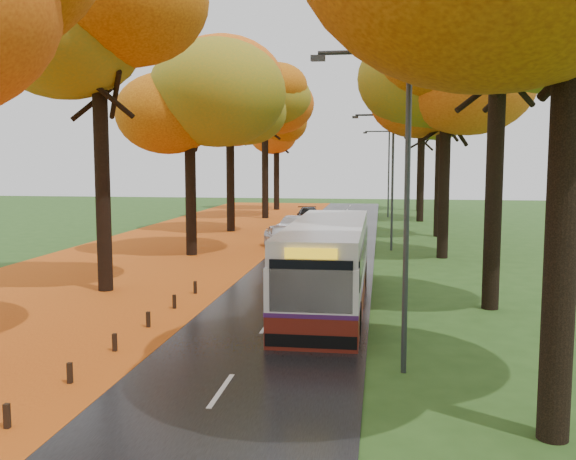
% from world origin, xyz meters
% --- Properties ---
extents(road, '(6.50, 90.00, 0.04)m').
position_xyz_m(road, '(0.00, 25.00, 0.02)').
color(road, black).
rests_on(road, ground).
extents(centre_line, '(0.12, 90.00, 0.01)m').
position_xyz_m(centre_line, '(0.00, 25.00, 0.04)').
color(centre_line, silver).
rests_on(centre_line, road).
extents(leaf_verge, '(12.00, 90.00, 0.02)m').
position_xyz_m(leaf_verge, '(-9.00, 25.00, 0.01)').
color(leaf_verge, '#9C390E').
rests_on(leaf_verge, ground).
extents(leaf_drift, '(0.90, 90.00, 0.01)m').
position_xyz_m(leaf_drift, '(-3.05, 25.00, 0.04)').
color(leaf_drift, '#D05F15').
rests_on(leaf_drift, road).
extents(trees_left, '(9.20, 74.00, 13.88)m').
position_xyz_m(trees_left, '(-7.18, 27.06, 9.53)').
color(trees_left, black).
rests_on(trees_left, ground).
extents(trees_right, '(9.30, 74.20, 13.96)m').
position_xyz_m(trees_right, '(7.19, 26.91, 9.69)').
color(trees_right, black).
rests_on(trees_right, ground).
extents(bollard_row, '(0.11, 23.51, 0.52)m').
position_xyz_m(bollard_row, '(-3.70, 4.70, 0.26)').
color(bollard_row, black).
rests_on(bollard_row, ground).
extents(streetlamp_near, '(2.45, 0.18, 8.00)m').
position_xyz_m(streetlamp_near, '(3.95, 8.00, 4.71)').
color(streetlamp_near, '#333538').
rests_on(streetlamp_near, ground).
extents(streetlamp_mid, '(2.45, 0.18, 8.00)m').
position_xyz_m(streetlamp_mid, '(3.95, 30.00, 4.71)').
color(streetlamp_mid, '#333538').
rests_on(streetlamp_mid, ground).
extents(streetlamp_far, '(2.45, 0.18, 8.00)m').
position_xyz_m(streetlamp_far, '(3.95, 52.00, 4.71)').
color(streetlamp_far, '#333538').
rests_on(streetlamp_far, ground).
extents(bus, '(2.70, 11.55, 3.04)m').
position_xyz_m(bus, '(1.69, 14.98, 1.63)').
color(bus, '#5D180E').
rests_on(bus, road).
extents(car_white, '(2.93, 4.46, 1.41)m').
position_xyz_m(car_white, '(-2.35, 29.73, 0.75)').
color(car_white, silver).
rests_on(car_white, road).
extents(car_silver, '(2.45, 4.42, 1.38)m').
position_xyz_m(car_silver, '(-2.35, 35.91, 0.73)').
color(car_silver, '#A9ABB1').
rests_on(car_silver, road).
extents(car_dark, '(2.72, 4.83, 1.32)m').
position_xyz_m(car_dark, '(-2.35, 44.86, 0.70)').
color(car_dark, black).
rests_on(car_dark, road).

